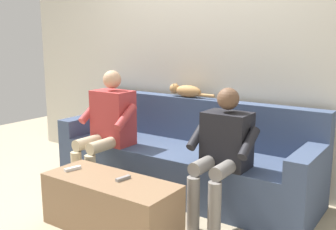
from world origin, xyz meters
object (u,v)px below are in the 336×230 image
at_px(person_left_seated, 223,148).
at_px(person_right_seated, 108,124).
at_px(couch, 183,159).
at_px(remote_gray, 123,178).
at_px(coffee_table, 111,205).
at_px(cat_on_backrest, 186,91).
at_px(remote_white, 73,169).

bearing_deg(person_left_seated, person_right_seated, 0.10).
relative_size(couch, remote_gray, 20.43).
distance_m(person_right_seated, remote_gray, 0.93).
relative_size(coffee_table, remote_gray, 8.54).
relative_size(person_right_seated, remote_gray, 9.15).
height_order(couch, cat_on_backrest, cat_on_backrest).
distance_m(person_left_seated, remote_gray, 0.80).
xyz_separation_m(person_left_seated, cat_on_backrest, (0.75, -0.65, 0.32)).
relative_size(coffee_table, person_right_seated, 0.93).
xyz_separation_m(couch, person_right_seated, (0.61, 0.39, 0.34)).
height_order(couch, person_right_seated, person_right_seated).
distance_m(remote_gray, remote_white, 0.48).
bearing_deg(couch, person_left_seated, 147.71).
bearing_deg(person_right_seated, coffee_table, 133.85).
bearing_deg(cat_on_backrest, remote_white, 79.36).
xyz_separation_m(person_right_seated, remote_white, (-0.22, 0.65, -0.22)).
height_order(person_left_seated, cat_on_backrest, person_left_seated).
distance_m(couch, person_left_seated, 0.78).
relative_size(remote_gray, remote_white, 0.92).
bearing_deg(coffee_table, couch, -90.00).
height_order(cat_on_backrest, remote_gray, cat_on_backrest).
bearing_deg(couch, remote_white, 69.55).
bearing_deg(remote_white, person_right_seated, 32.81).
relative_size(cat_on_backrest, remote_gray, 4.08).
distance_m(couch, remote_white, 1.11).
relative_size(person_right_seated, remote_white, 8.43).
relative_size(couch, person_right_seated, 2.23).
height_order(couch, remote_white, couch).
bearing_deg(cat_on_backrest, remote_gray, 100.63).
bearing_deg(cat_on_backrest, person_right_seated, 54.36).
bearing_deg(person_left_seated, couch, -32.29).
distance_m(couch, person_right_seated, 0.80).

